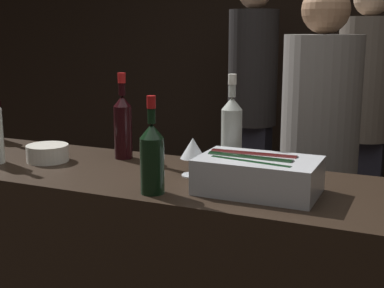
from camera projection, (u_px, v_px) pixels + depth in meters
wall_back_chalkboard at (321, 40)px, 3.99m from camera, size 6.40×0.06×2.80m
ice_bin_with_bottles at (256, 173)px, 1.75m from camera, size 0.39×0.24×0.12m
bowl_white at (48, 153)px, 2.17m from camera, size 0.17×0.17×0.07m
wine_glass at (193, 149)px, 1.94m from camera, size 0.09×0.09×0.14m
red_wine_bottle_tall at (123, 124)px, 2.20m from camera, size 0.07×0.07×0.35m
red_wine_bottle_burgundy at (152, 156)px, 1.72m from camera, size 0.08×0.08×0.32m
white_wine_bottle at (232, 133)px, 1.97m from camera, size 0.08×0.08×0.37m
person_in_hoodie at (319, 153)px, 2.42m from camera, size 0.35×0.35×1.67m
person_blond_tee at (364, 111)px, 3.29m from camera, size 0.35×0.35×1.76m
person_grey_polo at (252, 98)px, 3.61m from camera, size 0.33×0.33×1.82m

